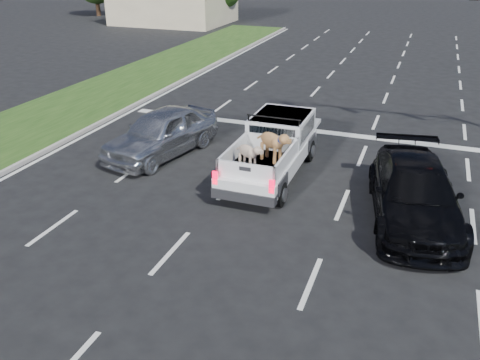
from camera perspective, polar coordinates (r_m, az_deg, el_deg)
name	(u,v)px	position (r m, az deg, el deg)	size (l,w,h in m)	color
ground	(237,267)	(12.03, -0.30, -9.74)	(160.00, 160.00, 0.00)	black
road_markings	(305,164)	(17.58, 7.27, 1.84)	(17.75, 60.00, 0.01)	silver
grass_median_left	(24,129)	(22.45, -23.05, 5.29)	(5.00, 60.00, 0.10)	#1D3E13
curb_left	(75,136)	(20.88, -18.07, 4.75)	(0.15, 60.00, 0.14)	#9C958F
pickup_truck	(273,148)	(16.34, 3.68, 3.60)	(1.97, 5.21, 1.95)	black
silver_sedan	(161,132)	(18.19, -8.83, 5.29)	(1.94, 4.82, 1.64)	#B6B8BD
black_coupe	(415,193)	(14.40, 19.02, -1.41)	(2.20, 5.41, 1.57)	black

